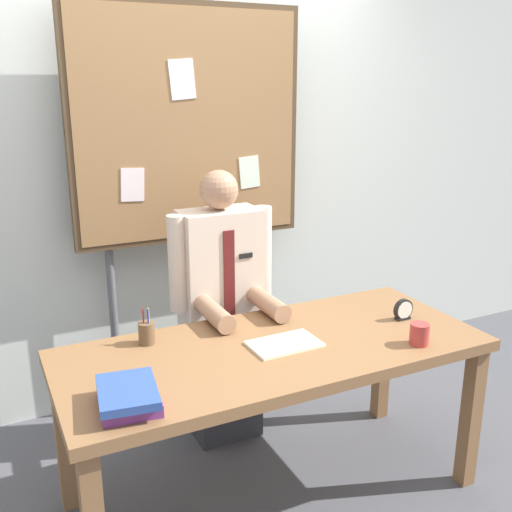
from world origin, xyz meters
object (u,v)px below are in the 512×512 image
Objects in this scene: bulletin_board at (189,132)px; desk_clock at (403,310)px; book_stack at (128,397)px; coffee_mug at (419,334)px; open_notebook at (284,344)px; desk at (274,363)px; pen_holder at (147,333)px; person at (222,317)px.

bulletin_board is 1.43m from desk_clock.
bulletin_board is at bearing 60.38° from book_stack.
desk_clock is at bearing -55.71° from bulletin_board.
bulletin_board is 23.49× the size of coffee_mug.
open_notebook is at bearing 15.39° from book_stack.
desk is 0.56m from pen_holder.
desk is 0.73m from book_stack.
book_stack is at bearing -130.65° from person.
bulletin_board is at bearing 56.43° from pen_holder.
open_notebook is (0.04, -0.60, 0.09)m from person.
open_notebook is 0.64m from desk_clock.
coffee_mug is at bearing -56.25° from person.
person is 0.60m from open_notebook.
open_notebook is at bearing 155.04° from coffee_mug.
bulletin_board is at bearing 90.00° from person.
person is 4.87× the size of book_stack.
pen_holder reaches higher than book_stack.
desk is at bearing 178.76° from desk_clock.
book_stack reaches higher than open_notebook.
coffee_mug is (0.56, -1.24, -0.78)m from bulletin_board.
pen_holder reaches higher than desk.
pen_holder is (-1.16, 0.27, 0.00)m from desk_clock.
person is 1.05m from book_stack.
pen_holder is at bearing -146.41° from person.
book_stack is at bearing -112.94° from pen_holder.
bulletin_board reaches higher than pen_holder.
coffee_mug is at bearing -26.49° from pen_holder.
desk_clock is (0.68, -0.59, 0.13)m from person.
person reaches higher than pen_holder.
person is 4.74× the size of open_notebook.
desk is at bearing 17.76° from book_stack.
pen_holder is (-0.48, 0.26, 0.13)m from desk.
person is 1.00m from bulletin_board.
person reaches higher than coffee_mug.
bulletin_board is (-0.00, 0.41, 0.91)m from person.
desk is 1.29× the size of person.
book_stack is at bearing -171.48° from desk_clock.
bulletin_board is 7.42× the size of open_notebook.
coffee_mug reaches higher than desk.
desk_clock reaches higher than desk.
person is 0.64× the size of bulletin_board.
desk is 1.34m from bulletin_board.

